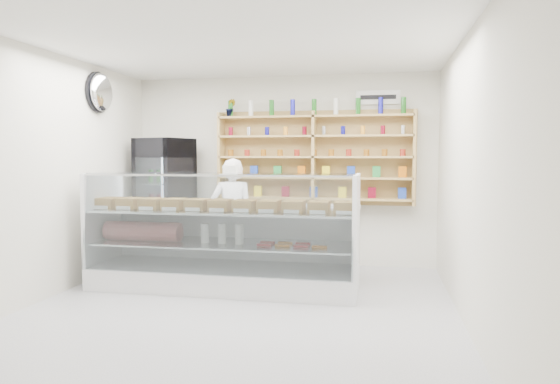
# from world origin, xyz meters

# --- Properties ---
(room) EXTENTS (5.00, 5.00, 5.00)m
(room) POSITION_xyz_m (0.00, 0.00, 1.40)
(room) COLOR #B6B5BA
(room) RESTS_ON ground
(display_counter) EXTENTS (3.24, 0.97, 1.41)m
(display_counter) POSITION_xyz_m (-0.42, 0.92, 0.38)
(display_counter) COLOR white
(display_counter) RESTS_ON floor
(shop_worker) EXTENTS (0.64, 0.48, 1.58)m
(shop_worker) POSITION_xyz_m (-0.51, 1.61, 0.79)
(shop_worker) COLOR silver
(shop_worker) RESTS_ON floor
(drinks_cooler) EXTENTS (0.84, 0.82, 1.87)m
(drinks_cooler) POSITION_xyz_m (-1.67, 2.02, 0.94)
(drinks_cooler) COLOR black
(drinks_cooler) RESTS_ON floor
(wall_shelving) EXTENTS (2.84, 0.28, 1.33)m
(wall_shelving) POSITION_xyz_m (0.50, 2.34, 1.59)
(wall_shelving) COLOR tan
(wall_shelving) RESTS_ON back_wall
(potted_plant) EXTENTS (0.17, 0.15, 0.26)m
(potted_plant) POSITION_xyz_m (-0.75, 2.34, 2.33)
(potted_plant) COLOR #1E6626
(potted_plant) RESTS_ON wall_shelving
(security_mirror) EXTENTS (0.15, 0.50, 0.50)m
(security_mirror) POSITION_xyz_m (-2.17, 1.20, 2.45)
(security_mirror) COLOR silver
(security_mirror) RESTS_ON left_wall
(wall_sign) EXTENTS (0.62, 0.03, 0.20)m
(wall_sign) POSITION_xyz_m (1.40, 2.47, 2.45)
(wall_sign) COLOR white
(wall_sign) RESTS_ON back_wall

